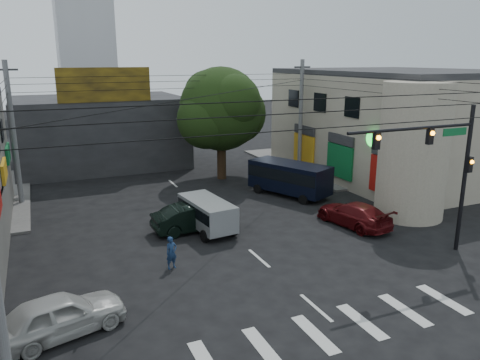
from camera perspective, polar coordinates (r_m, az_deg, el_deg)
ground at (r=21.10m, az=4.75°, el=-11.53°), size 160.00×160.00×0.00m
sidewalk_far_right at (r=44.93m, az=14.14°, el=2.37°), size 16.00×16.00×0.15m
building_right at (r=40.50m, az=18.80°, el=6.37°), size 14.00×18.00×8.00m
corner_column at (r=29.29m, az=20.37°, el=3.32°), size 4.00×4.00×8.00m
building_far at (r=43.36m, az=-16.70°, el=5.70°), size 14.00×10.00×6.00m
billboard at (r=38.09m, az=-16.20°, el=11.09°), size 7.00×0.30×2.60m
street_tree at (r=36.27m, az=-2.33°, el=8.60°), size 6.40×6.40×8.70m
traffic_gantry at (r=23.47m, az=23.32°, el=2.49°), size 7.10×0.35×7.20m
utility_pole_far_left at (r=32.95m, az=-25.89°, el=5.00°), size 0.32×0.32×9.20m
utility_pole_far_right at (r=38.34m, az=7.40°, el=7.51°), size 0.32×0.32×9.20m
dark_sedan at (r=26.02m, az=-5.64°, el=-4.56°), size 1.98×4.74×1.52m
white_compact at (r=17.77m, az=-21.11°, el=-15.12°), size 4.13×5.40×1.52m
maroon_sedan at (r=27.41m, az=13.68°, el=-4.07°), size 3.44×5.36×1.38m
silver_minivan at (r=25.87m, az=-4.02°, el=-4.34°), size 4.50×2.64×1.77m
navy_van at (r=32.56m, az=6.05°, el=0.09°), size 7.36×6.46×2.29m
traffic_officer at (r=21.62m, az=-8.35°, el=-8.76°), size 0.74×0.65×1.52m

